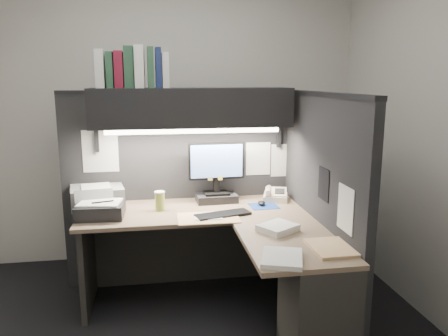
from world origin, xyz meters
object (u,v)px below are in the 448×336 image
(printer, at_px, (97,196))
(telephone, at_px, (275,196))
(monitor, at_px, (217,178))
(desk, at_px, (249,272))
(coffee_cup, at_px, (160,202))
(keyboard, at_px, (223,215))
(notebook_stack, at_px, (100,210))
(overhead_shelf, at_px, (192,107))

(printer, bearing_deg, telephone, -12.52)
(monitor, distance_m, printer, 0.95)
(desk, relative_size, telephone, 8.37)
(coffee_cup, distance_m, printer, 0.52)
(keyboard, height_order, coffee_cup, coffee_cup)
(desk, xyz_separation_m, notebook_stack, (-1.00, 0.49, 0.34))
(keyboard, distance_m, printer, 1.03)
(overhead_shelf, relative_size, printer, 3.92)
(notebook_stack, bearing_deg, coffee_cup, 12.13)
(monitor, bearing_deg, telephone, -6.19)
(overhead_shelf, height_order, coffee_cup, overhead_shelf)
(desk, relative_size, coffee_cup, 12.33)
(monitor, height_order, telephone, monitor)
(telephone, distance_m, printer, 1.44)
(monitor, height_order, coffee_cup, monitor)
(monitor, distance_m, coffee_cup, 0.51)
(overhead_shelf, distance_m, coffee_cup, 0.77)
(monitor, relative_size, notebook_stack, 1.47)
(overhead_shelf, height_order, telephone, overhead_shelf)
(keyboard, relative_size, printer, 1.04)
(desk, relative_size, overhead_shelf, 1.10)
(telephone, bearing_deg, monitor, -166.42)
(printer, bearing_deg, keyboard, -33.80)
(desk, distance_m, coffee_cup, 0.89)
(printer, bearing_deg, notebook_stack, -89.45)
(printer, bearing_deg, desk, -46.32)
(keyboard, relative_size, notebook_stack, 1.22)
(keyboard, xyz_separation_m, telephone, (0.50, 0.35, 0.03))
(desk, relative_size, keyboard, 4.15)
(coffee_cup, height_order, printer, printer)
(monitor, bearing_deg, printer, 175.27)
(keyboard, distance_m, notebook_stack, 0.89)
(monitor, xyz_separation_m, telephone, (0.49, -0.03, -0.16))
(keyboard, bearing_deg, coffee_cup, 138.72)
(desk, height_order, monitor, monitor)
(telephone, relative_size, printer, 0.51)
(keyboard, relative_size, telephone, 2.02)
(desk, distance_m, monitor, 0.89)
(keyboard, bearing_deg, telephone, 19.52)
(telephone, relative_size, coffee_cup, 1.47)
(monitor, relative_size, coffee_cup, 3.57)
(overhead_shelf, distance_m, keyboard, 0.87)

